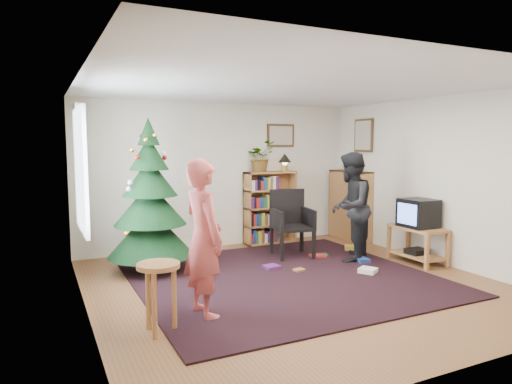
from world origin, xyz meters
name	(u,v)px	position (x,y,z in m)	size (l,w,h in m)	color
floor	(294,284)	(0.00, 0.00, 0.00)	(5.00, 5.00, 0.00)	brown
ceiling	(296,86)	(0.00, 0.00, 2.50)	(5.00, 5.00, 0.00)	white
wall_back	(222,175)	(0.00, 2.50, 1.25)	(5.00, 0.02, 2.50)	silver
wall_front	(462,215)	(0.00, -2.50, 1.25)	(5.00, 0.02, 2.50)	silver
wall_left	(84,198)	(-2.50, 0.00, 1.25)	(0.02, 5.00, 2.50)	silver
wall_right	(439,181)	(2.50, 0.00, 1.25)	(0.02, 5.00, 2.50)	silver
rug	(283,277)	(0.00, 0.30, 0.01)	(3.80, 3.60, 0.02)	black
window_pane	(81,170)	(-2.47, 0.60, 1.50)	(0.04, 1.20, 1.40)	silver
curtain	(79,167)	(-2.43, 1.30, 1.50)	(0.06, 0.35, 1.60)	white
picture_back	(281,136)	(1.15, 2.48, 1.95)	(0.55, 0.03, 0.42)	#4C3319
picture_right	(364,135)	(2.48, 1.75, 1.95)	(0.03, 0.50, 0.60)	#4C3319
christmas_tree	(150,208)	(-1.51, 1.39, 0.90)	(1.19, 1.19, 2.16)	#3F2816
bookshelf_back	(270,207)	(0.87, 2.34, 0.66)	(0.95, 0.30, 1.30)	#AA743D
bookshelf_right	(350,205)	(2.34, 1.93, 0.66)	(0.30, 0.95, 1.30)	#AA743D
tv_stand	(417,242)	(2.22, 0.12, 0.32)	(0.46, 0.84, 0.55)	#AA743D
crt_tv	(418,213)	(2.22, 0.12, 0.76)	(0.45, 0.49, 0.42)	black
armchair	(289,220)	(0.69, 1.35, 0.58)	(0.68, 0.68, 1.07)	black
stool	(159,279)	(-1.93, -0.75, 0.52)	(0.41, 0.41, 0.68)	#AA743D
person_standing	(203,238)	(-1.40, -0.51, 0.82)	(0.60, 0.39, 1.65)	#BA4B4A
person_by_chair	(350,207)	(1.38, 0.67, 0.84)	(0.81, 0.63, 1.67)	black
potted_plant	(260,156)	(0.67, 2.34, 1.58)	(0.50, 0.43, 0.55)	gray
table_lamp	(285,159)	(1.17, 2.34, 1.52)	(0.24, 0.24, 0.32)	#A57F33
floor_clutter	(327,260)	(0.99, 0.70, 0.04)	(1.91, 1.43, 0.08)	#A51E19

